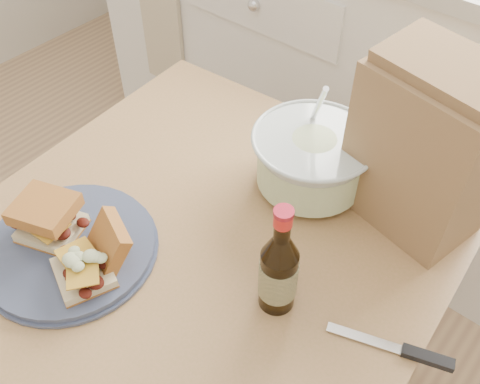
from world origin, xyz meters
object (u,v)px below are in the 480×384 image
Objects in this scene: plate at (70,248)px; dining_table at (209,265)px; paper_bag at (424,152)px; coleslaw_bowl at (312,162)px; beer_bottle at (279,271)px.

dining_table is at bearing 50.39° from plate.
paper_bag is (0.41, 0.47, 0.14)m from plate.
beer_bottle is at bearing -66.08° from coleslaw_bowl.
dining_table is 0.29m from coleslaw_bowl.
dining_table is at bearing -120.16° from paper_bag.
coleslaw_bowl is 0.21m from paper_bag.
coleslaw_bowl is at bearing 61.24° from plate.
beer_bottle is at bearing -14.33° from dining_table.
coleslaw_bowl is at bearing 68.61° from dining_table.
paper_bag reaches higher than coleslaw_bowl.
dining_table is at bearing 169.80° from beer_bottle.
coleslaw_bowl is at bearing -150.99° from paper_bag.
coleslaw_bowl reaches higher than beer_bottle.
coleslaw_bowl is 1.06× the size of beer_bottle.
paper_bag reaches higher than plate.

